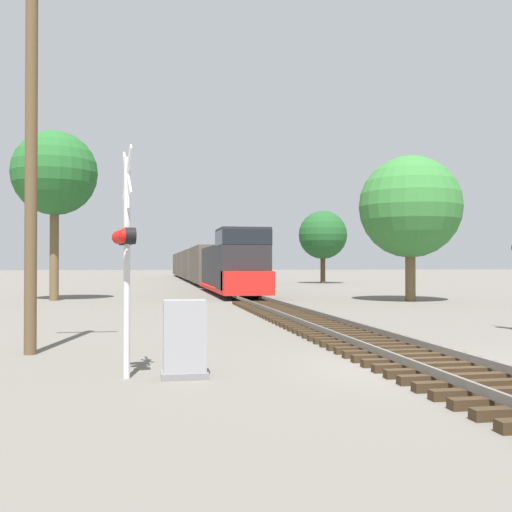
{
  "coord_description": "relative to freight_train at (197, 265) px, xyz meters",
  "views": [
    {
      "loc": [
        -5.55,
        -11.28,
        2.1
      ],
      "look_at": [
        -1.55,
        11.18,
        2.4
      ],
      "focal_mm": 42.0,
      "sensor_mm": 36.0,
      "label": 1
    }
  ],
  "objects": [
    {
      "name": "tree_deep_background",
      "position": [
        13.01,
        -8.45,
        3.3
      ],
      "size": [
        5.26,
        5.26,
        7.9
      ],
      "color": "#473521",
      "rests_on": "ground"
    },
    {
      "name": "crossing_signal_near",
      "position": [
        -5.99,
        -59.92,
        0.52
      ],
      "size": [
        0.48,
        1.02,
        4.23
      ],
      "rotation": [
        0.0,
        0.0,
        -1.38
      ],
      "color": "silver",
      "rests_on": "ground"
    },
    {
      "name": "tree_mid_background",
      "position": [
        -10.94,
        -35.33,
        5.33
      ],
      "size": [
        4.85,
        4.85,
        9.76
      ],
      "color": "brown",
      "rests_on": "ground"
    },
    {
      "name": "tree_far_right",
      "position": [
        8.93,
        -39.49,
        3.36
      ],
      "size": [
        5.75,
        5.75,
        8.2
      ],
      "color": "brown",
      "rests_on": "ground"
    },
    {
      "name": "ground_plane",
      "position": [
        0.0,
        -59.84,
        -1.95
      ],
      "size": [
        400.0,
        400.0,
        0.0
      ],
      "primitive_type": "plane",
      "color": "#666059"
    },
    {
      "name": "rail_track_bed",
      "position": [
        0.0,
        -59.84,
        -1.81
      ],
      "size": [
        2.6,
        160.0,
        0.31
      ],
      "color": "#382819",
      "rests_on": "ground"
    },
    {
      "name": "utility_pole",
      "position": [
        -8.27,
        -56.53,
        2.75
      ],
      "size": [
        1.8,
        0.28,
        9.13
      ],
      "color": "brown",
      "rests_on": "ground"
    },
    {
      "name": "relay_cabinet",
      "position": [
        -4.91,
        -60.05,
        -1.24
      ],
      "size": [
        0.86,
        0.54,
        1.44
      ],
      "color": "slate",
      "rests_on": "ground"
    },
    {
      "name": "freight_train",
      "position": [
        0.0,
        0.0,
        0.0
      ],
      "size": [
        2.96,
        76.51,
        4.25
      ],
      "color": "#232326",
      "rests_on": "ground"
    }
  ]
}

